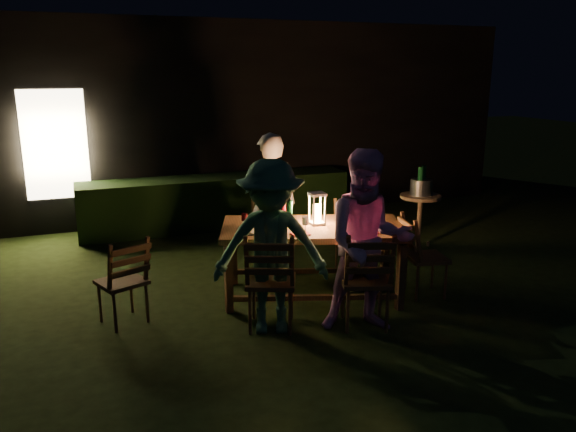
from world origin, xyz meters
name	(u,v)px	position (x,y,z in m)	size (l,w,h in m)	color
garden_envelope	(211,115)	(-0.01, 6.15, 1.58)	(40.00, 40.00, 3.20)	black
dining_table	(313,233)	(-0.22, 0.58, 0.72)	(2.13, 1.52, 0.80)	#4B3419
chair_near_left	(271,298)	(-0.89, -0.01, 0.31)	(0.61, 0.63, 1.02)	#4B3419
chair_near_right	(365,296)	(-0.04, -0.29, 0.31)	(0.59, 0.61, 1.02)	#4B3419
chair_far_left	(270,249)	(-0.40, 1.46, 0.30)	(0.56, 0.58, 1.00)	#4B3419
chair_far_right	(352,250)	(0.55, 1.14, 0.28)	(0.51, 0.53, 0.91)	#4B3419
chair_end	(424,270)	(0.95, 0.19, 0.28)	(0.52, 0.50, 0.94)	#4B3419
chair_spare	(124,296)	(-2.20, 0.60, 0.28)	(0.55, 0.56, 0.92)	#4B3419
person_house_side	(270,204)	(-0.38, 1.50, 0.86)	(0.62, 0.41, 1.71)	beige
person_opp_right	(368,242)	(-0.05, -0.34, 0.87)	(0.84, 0.66, 1.73)	#E59DD7
person_opp_left	(271,248)	(-0.91, -0.05, 0.82)	(1.06, 0.61, 1.65)	#387051
lantern	(317,210)	(-0.15, 0.61, 0.96)	(0.16, 0.16, 0.35)	white
plate_far_left	(261,220)	(-0.67, 0.97, 0.81)	(0.25, 0.25, 0.01)	white
plate_near_left	(261,231)	(-0.81, 0.55, 0.81)	(0.25, 0.25, 0.01)	white
plate_far_right	(352,219)	(0.28, 0.65, 0.81)	(0.25, 0.25, 0.01)	white
plate_near_right	(358,230)	(0.14, 0.23, 0.81)	(0.25, 0.25, 0.01)	white
wineglass_a	(284,212)	(-0.41, 0.94, 0.89)	(0.06, 0.06, 0.18)	#59070F
wineglass_b	(245,221)	(-0.94, 0.70, 0.89)	(0.06, 0.06, 0.18)	#59070F
wineglass_c	(344,225)	(-0.02, 0.22, 0.89)	(0.06, 0.06, 0.18)	#59070F
wineglass_d	(368,213)	(0.43, 0.55, 0.89)	(0.06, 0.06, 0.18)	#59070F
wineglass_e	(305,225)	(-0.41, 0.33, 0.89)	(0.06, 0.06, 0.18)	silver
bottle_table	(289,213)	(-0.45, 0.66, 0.94)	(0.07, 0.07, 0.28)	#0F471E
napkin_left	(300,234)	(-0.46, 0.33, 0.81)	(0.18, 0.14, 0.01)	red
napkin_right	(369,233)	(0.21, 0.12, 0.81)	(0.18, 0.14, 0.01)	red
phone	(254,234)	(-0.90, 0.50, 0.81)	(0.14, 0.07, 0.01)	black
side_table	(420,201)	(1.86, 1.67, 0.66)	(0.56, 0.56, 0.75)	brown
ice_bucket	(421,187)	(1.86, 1.67, 0.86)	(0.30, 0.30, 0.22)	#A5A8AD
bottle_bucket_a	(420,184)	(1.81, 1.63, 0.91)	(0.07, 0.07, 0.32)	#0F471E
bottle_bucket_b	(423,183)	(1.91, 1.71, 0.91)	(0.07, 0.07, 0.32)	#0F471E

